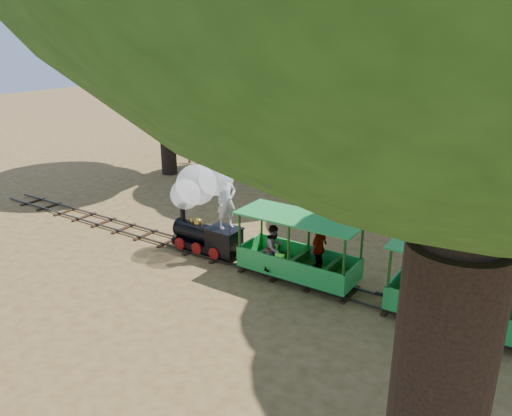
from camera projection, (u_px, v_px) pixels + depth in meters
The scene contains 10 objects.
ground at pixel (249, 266), 13.86m from camera, with size 90.00×90.00×0.00m, color #A17C45.
track at pixel (249, 264), 13.84m from camera, with size 22.00×1.00×0.10m.
locomotive at pixel (203, 200), 14.25m from camera, with size 2.49×1.17×2.86m.
carriage_front at pixel (297, 254), 12.78m from camera, with size 3.23×1.36×1.68m.
carriage_rear at pixel (464, 297), 10.76m from camera, with size 3.23×1.32×1.68m.
oak_nw at pixel (160, 0), 20.62m from camera, with size 7.24×6.37×10.01m.
fence at pixel (361, 179), 19.97m from camera, with size 18.10×0.10×1.00m.
shrub_west at pixel (227, 146), 24.88m from camera, with size 2.30×1.77×1.59m, color #2D6B1E.
shrub_mid_w at pixel (329, 154), 21.89m from camera, with size 3.14×2.41×2.17m, color #2D6B1E.
shrub_mid_e at pixel (390, 169), 20.55m from camera, with size 2.38×1.83×1.65m, color #2D6B1E.
Camera 1 is at (7.05, -10.37, 6.13)m, focal length 35.00 mm.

